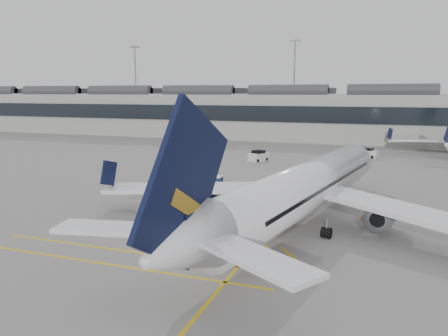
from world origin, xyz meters
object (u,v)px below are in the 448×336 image
(airliner_main, at_px, (304,189))
(ramp_agent_b, at_px, (227,194))
(pushback_tug, at_px, (178,193))
(ramp_agent_a, at_px, (230,190))
(belt_loader, at_px, (222,203))
(baggage_cart_a, at_px, (228,196))

(airliner_main, height_order, ramp_agent_b, airliner_main)
(airliner_main, xyz_separation_m, pushback_tug, (-14.20, 5.22, -2.59))
(ramp_agent_a, relative_size, pushback_tug, 0.56)
(pushback_tug, bearing_deg, airliner_main, -19.61)
(ramp_agent_a, bearing_deg, belt_loader, -133.09)
(ramp_agent_a, height_order, ramp_agent_b, ramp_agent_b)
(ramp_agent_b, bearing_deg, baggage_cart_a, 65.87)
(belt_loader, xyz_separation_m, pushback_tug, (-5.75, 2.09, 0.10))
(airliner_main, xyz_separation_m, ramp_agent_a, (-9.31, 7.85, -2.51))
(baggage_cart_a, distance_m, ramp_agent_b, 1.59)
(ramp_agent_a, bearing_deg, baggage_cart_a, -127.18)
(belt_loader, relative_size, baggage_cart_a, 2.38)
(airliner_main, xyz_separation_m, baggage_cart_a, (-8.21, 4.07, -2.24))
(ramp_agent_b, height_order, pushback_tug, ramp_agent_b)
(ramp_agent_a, bearing_deg, airliner_main, -93.53)
(belt_loader, distance_m, ramp_agent_b, 2.47)
(airliner_main, bearing_deg, ramp_agent_b, 158.18)
(ramp_agent_b, xyz_separation_m, pushback_tug, (-5.44, -0.34, -0.19))
(belt_loader, bearing_deg, ramp_agent_b, 87.22)
(belt_loader, bearing_deg, pushback_tug, 150.01)
(belt_loader, bearing_deg, baggage_cart_a, 65.91)
(ramp_agent_a, distance_m, pushback_tug, 5.56)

